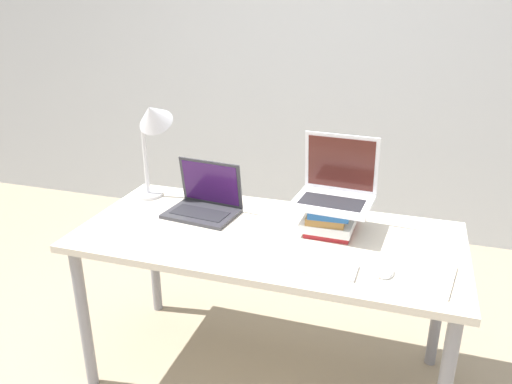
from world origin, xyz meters
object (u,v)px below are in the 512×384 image
at_px(wireless_keyboard, 319,267).
at_px(mouse, 385,271).
at_px(notepad, 419,275).
at_px(laptop_left, 204,203).
at_px(desk_lamp, 152,125).
at_px(laptop_on_books, 335,189).
at_px(book_stack, 330,217).

height_order(wireless_keyboard, mouse, mouse).
bearing_deg(notepad, mouse, -163.67).
bearing_deg(laptop_left, wireless_keyboard, -29.44).
xyz_separation_m(laptop_left, mouse, (0.82, -0.31, -0.03)).
xyz_separation_m(laptop_left, wireless_keyboard, (0.59, -0.33, -0.04)).
height_order(wireless_keyboard, desk_lamp, desk_lamp).
relative_size(laptop_left, wireless_keyboard, 1.19).
bearing_deg(desk_lamp, laptop_left, -14.77).
distance_m(mouse, notepad, 0.12).
distance_m(laptop_on_books, notepad, 0.50).
bearing_deg(mouse, notepad, 16.33).
bearing_deg(mouse, book_stack, 128.95).
bearing_deg(laptop_left, book_stack, 0.04).
bearing_deg(notepad, wireless_keyboard, -171.13).
bearing_deg(book_stack, notepad, -37.03).
bearing_deg(desk_lamp, notepad, -16.11).
relative_size(laptop_on_books, notepad, 1.19).
relative_size(laptop_left, book_stack, 1.20).
relative_size(book_stack, mouse, 2.77).
relative_size(laptop_left, notepad, 1.19).
bearing_deg(desk_lamp, wireless_keyboard, -25.06).
relative_size(mouse, desk_lamp, 0.20).
distance_m(book_stack, desk_lamp, 0.91).
height_order(book_stack, wireless_keyboard, book_stack).
height_order(mouse, desk_lamp, desk_lamp).
xyz_separation_m(book_stack, desk_lamp, (-0.85, 0.07, 0.31)).
bearing_deg(laptop_on_books, desk_lamp, 176.98).
distance_m(laptop_left, wireless_keyboard, 0.68).
bearing_deg(book_stack, mouse, -51.05).
bearing_deg(wireless_keyboard, laptop_on_books, 91.28).
bearing_deg(mouse, laptop_left, 159.19).
xyz_separation_m(laptop_left, laptop_on_books, (0.58, 0.03, 0.13)).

